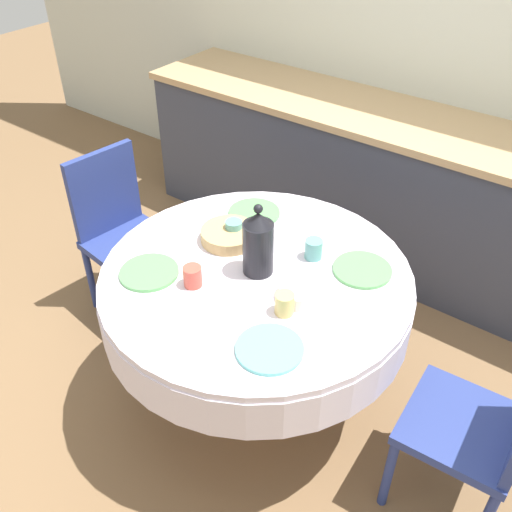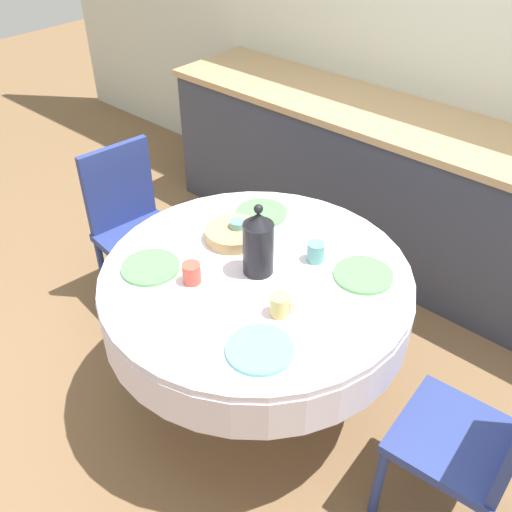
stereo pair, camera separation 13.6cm
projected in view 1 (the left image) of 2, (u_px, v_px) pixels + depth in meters
name	position (u px, v px, depth m)	size (l,w,h in m)	color
ground_plane	(256.00, 393.00, 2.68)	(12.00, 12.00, 0.00)	brown
wall_back	(450.00, 24.00, 2.97)	(7.00, 0.05, 2.60)	beige
kitchen_counter	(397.00, 192.00, 3.27)	(3.24, 0.64, 0.89)	#383D4C
dining_table	(256.00, 296.00, 2.31)	(1.24, 1.24, 0.73)	olive
chair_left	(489.00, 424.00, 1.97)	(0.42, 0.42, 0.88)	navy
chair_right	(121.00, 228.00, 2.92)	(0.45, 0.45, 0.88)	navy
plate_near_left	(149.00, 272.00, 2.22)	(0.23, 0.23, 0.01)	#5BA85B
cup_near_left	(193.00, 276.00, 2.15)	(0.07, 0.07, 0.08)	#CC4C3D
plate_near_right	(270.00, 349.00, 1.90)	(0.23, 0.23, 0.01)	#60BCB7
cup_near_right	(285.00, 304.00, 2.03)	(0.07, 0.07, 0.08)	#DBB766
plate_far_left	(254.00, 213.00, 2.56)	(0.23, 0.23, 0.01)	#5BA85B
cup_far_left	(234.00, 230.00, 2.39)	(0.07, 0.07, 0.08)	#5BA39E
plate_far_right	(362.00, 270.00, 2.24)	(0.23, 0.23, 0.01)	#5BA85B
cup_far_right	(314.00, 249.00, 2.29)	(0.07, 0.07, 0.08)	#5BA39E
coffee_carafe	(259.00, 244.00, 2.16)	(0.12, 0.12, 0.31)	black
bread_basket	(229.00, 235.00, 2.39)	(0.24, 0.24, 0.05)	tan
fruit_bowl	(300.00, 292.00, 2.10)	(0.16, 0.16, 0.05)	silver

